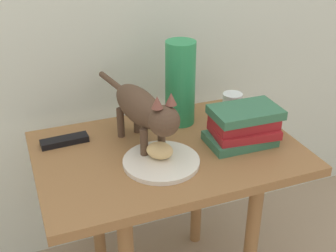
% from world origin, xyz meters
% --- Properties ---
extents(side_table, '(0.82, 0.55, 0.61)m').
position_xyz_m(side_table, '(0.00, 0.00, 0.52)').
color(side_table, olive).
rests_on(side_table, ground).
extents(plate, '(0.23, 0.23, 0.01)m').
position_xyz_m(plate, '(-0.05, -0.07, 0.62)').
color(plate, silver).
rests_on(plate, side_table).
extents(bread_roll, '(0.10, 0.10, 0.05)m').
position_xyz_m(bread_roll, '(-0.05, -0.06, 0.65)').
color(bread_roll, '#E0BC7A').
rests_on(bread_roll, plate).
extents(cat, '(0.14, 0.47, 0.23)m').
position_xyz_m(cat, '(-0.07, 0.03, 0.74)').
color(cat, '#4C3828').
rests_on(cat, side_table).
extents(book_stack, '(0.23, 0.16, 0.12)m').
position_xyz_m(book_stack, '(0.24, -0.05, 0.67)').
color(book_stack, '#336B4C').
rests_on(book_stack, side_table).
extents(green_vase, '(0.10, 0.10, 0.29)m').
position_xyz_m(green_vase, '(0.10, 0.16, 0.76)').
color(green_vase, '#288C51').
rests_on(green_vase, side_table).
extents(candle_jar, '(0.07, 0.07, 0.08)m').
position_xyz_m(candle_jar, '(0.30, 0.13, 0.65)').
color(candle_jar, silver).
rests_on(candle_jar, side_table).
extents(tv_remote, '(0.15, 0.05, 0.02)m').
position_xyz_m(tv_remote, '(-0.30, 0.15, 0.62)').
color(tv_remote, black).
rests_on(tv_remote, side_table).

